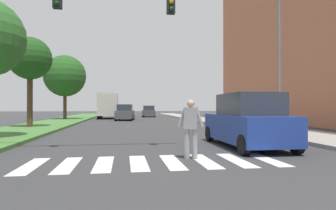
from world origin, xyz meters
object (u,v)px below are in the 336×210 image
tree_far (30,59)px  street_lamp_right (277,47)px  pedestrian_performer (191,126)px  sedan_distant (149,112)px  sedan_midblock (125,113)px  suv_crossing (247,122)px  tree_distant (65,76)px  truck_box_delivery (108,106)px  traffic_light_gantry (53,21)px

tree_far → street_lamp_right: bearing=-24.5°
street_lamp_right → pedestrian_performer: street_lamp_right is taller
street_lamp_right → sedan_distant: (-4.25, 28.67, -3.83)m
sedan_midblock → sedan_distant: (3.52, 10.47, -0.04)m
sedan_distant → suv_crossing: bearing=-88.5°
pedestrian_performer → sedan_midblock: sedan_midblock is taller
street_lamp_right → sedan_distant: street_lamp_right is taller
sedan_distant → street_lamp_right: bearing=-81.6°
tree_distant → suv_crossing: tree_distant is taller
tree_distant → truck_box_delivery: 6.88m
tree_far → pedestrian_performer: bearing=-56.9°
sedan_midblock → sedan_distant: 11.05m
truck_box_delivery → street_lamp_right: bearing=-67.0°
tree_distant → street_lamp_right: bearing=-53.1°
pedestrian_performer → tree_distant: bearing=108.3°
tree_distant → suv_crossing: 25.69m
tree_far → truck_box_delivery: bearing=75.8°
street_lamp_right → traffic_light_gantry: bearing=-157.7°
sedan_distant → truck_box_delivery: bearing=-135.6°
tree_distant → truck_box_delivery: bearing=43.1°
street_lamp_right → suv_crossing: size_ratio=1.62×
tree_far → sedan_midblock: size_ratio=1.34×
tree_far → street_lamp_right: (14.09, -6.43, -0.06)m
tree_far → street_lamp_right: street_lamp_right is taller
sedan_midblock → truck_box_delivery: (-2.06, 5.00, 0.83)m
tree_far → truck_box_delivery: 17.57m
sedan_distant → truck_box_delivery: (-5.58, -5.47, 0.87)m
tree_far → suv_crossing: tree_far is taller
street_lamp_right → sedan_midblock: size_ratio=1.68×
tree_distant → sedan_midblock: tree_distant is taller
traffic_light_gantry → truck_box_delivery: size_ratio=1.12×
truck_box_delivery → tree_distant: bearing=-136.9°
tree_far → suv_crossing: bearing=-44.0°
tree_distant → pedestrian_performer: bearing=-71.7°
sedan_midblock → sedan_distant: size_ratio=0.95×
traffic_light_gantry → suv_crossing: 7.57m
sedan_distant → truck_box_delivery: size_ratio=0.75×
street_lamp_right → sedan_midblock: 20.15m
tree_distant → sedan_midblock: (6.50, -0.84, -4.04)m
tree_distant → traffic_light_gantry: (4.10, -23.22, -0.56)m
street_lamp_right → suv_crossing: (-3.39, -3.89, -3.66)m
traffic_light_gantry → tree_far: bearing=110.3°
tree_distant → sedan_distant: tree_distant is taller
tree_distant → sedan_distant: 14.49m
street_lamp_right → truck_box_delivery: (-9.83, 23.21, -2.96)m
tree_distant → street_lamp_right: size_ratio=0.93×
suv_crossing → truck_box_delivery: truck_box_delivery is taller
pedestrian_performer → street_lamp_right: bearing=44.8°
tree_far → tree_distant: tree_distant is taller
sedan_midblock → street_lamp_right: bearing=-66.9°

